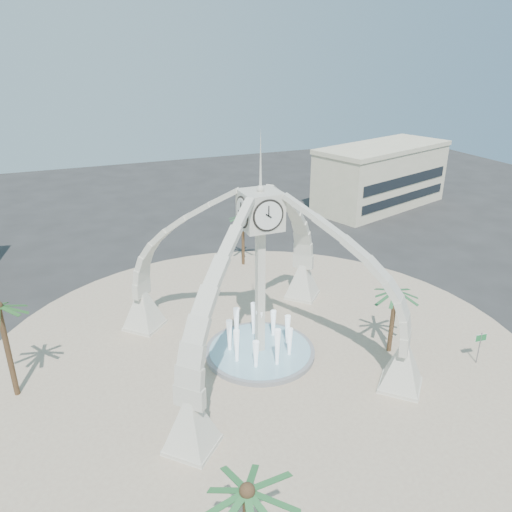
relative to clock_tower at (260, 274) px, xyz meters
name	(u,v)px	position (x,y,z in m)	size (l,w,h in m)	color
ground	(260,354)	(0.00, 0.00, -6.49)	(140.00, 140.00, 0.00)	#282828
plaza	(260,354)	(0.00, 0.00, -6.46)	(40.00, 40.00, 0.06)	#BCA98C
clock_tower	(260,274)	(0.00, 0.00, 0.00)	(17.94, 17.94, 16.30)	beige
fountain	(260,351)	(0.00, 0.00, -6.20)	(8.00, 8.00, 3.62)	gray
building_ne	(381,176)	(30.00, 28.00, -2.18)	(21.87, 14.17, 8.60)	beige
palm_east	(396,291)	(8.99, -3.25, -1.52)	(4.57, 4.57, 5.71)	brown
palm_north	(243,217)	(4.74, 15.80, -1.33)	(4.02, 4.02, 5.86)	brown
palm_south	(247,493)	(-7.18, -15.92, -0.81)	(4.82, 4.82, 6.49)	brown
street_sign	(480,342)	(13.81, -6.90, -4.69)	(0.92, 0.14, 2.52)	slate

